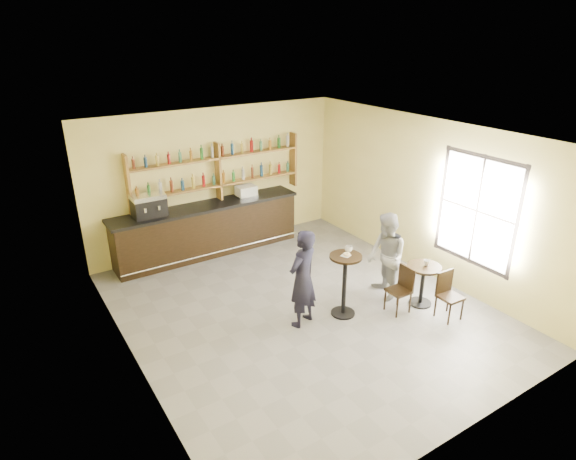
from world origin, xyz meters
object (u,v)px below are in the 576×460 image
bar_counter (208,229)px  chair_south (450,296)px  pedestal_table (344,285)px  man_main (303,279)px  espresso_machine (149,205)px  pastry_case (246,191)px  cafe_table (422,285)px  patron_second (386,257)px  chair_west (399,290)px

bar_counter → chair_south: 5.37m
pedestal_table → man_main: 0.85m
chair_south → pedestal_table: bearing=145.5°
espresso_machine → chair_south: (3.71, -4.77, -0.97)m
chair_south → man_main: bearing=153.1°
pastry_case → cafe_table: size_ratio=0.57×
bar_counter → chair_south: bearing=-62.8°
bar_counter → pedestal_table: (0.97, -3.67, 0.00)m
bar_counter → pastry_case: pastry_case is taller
pedestal_table → patron_second: bearing=3.8°
pastry_case → chair_south: 5.07m
cafe_table → chair_west: size_ratio=0.92×
espresso_machine → pastry_case: size_ratio=1.47×
pastry_case → chair_west: size_ratio=0.53×
man_main → pastry_case: bearing=-123.5°
espresso_machine → cafe_table: (3.66, -4.17, -1.01)m
chair_west → chair_south: (0.60, -0.65, 0.00)m
chair_west → patron_second: patron_second is taller
bar_counter → man_main: size_ratio=2.45×
espresso_machine → chair_south: size_ratio=0.77×
patron_second → cafe_table: bearing=55.6°
patron_second → espresso_machine: bearing=-117.5°
pedestal_table → cafe_table: 1.53m
espresso_machine → man_main: man_main is taller
man_main → chair_west: bearing=139.3°
espresso_machine → patron_second: 4.89m
espresso_machine → man_main: 3.83m
espresso_machine → chair_west: espresso_machine is taller
bar_counter → pastry_case: 1.22m
pastry_case → pedestal_table: (-0.03, -3.67, -0.72)m
espresso_machine → chair_west: (3.11, -4.12, -0.97)m
man_main → chair_south: bearing=130.4°
cafe_table → patron_second: 0.83m
man_main → chair_west: man_main is taller
pastry_case → patron_second: size_ratio=0.27×
cafe_table → espresso_machine: bearing=131.3°
cafe_table → chair_south: 0.60m
pedestal_table → chair_west: (0.88, -0.46, -0.15)m
pedestal_table → chair_south: 1.86m
bar_counter → cafe_table: size_ratio=5.45×
chair_west → patron_second: (0.14, 0.53, 0.41)m
espresso_machine → man_main: size_ratio=0.38×
chair_west → man_main: bearing=-109.2°
bar_counter → chair_west: bearing=-65.8°
chair_south → cafe_table: bearing=97.0°
espresso_machine → pastry_case: (2.25, 0.00, -0.10)m
bar_counter → patron_second: patron_second is taller
espresso_machine → chair_west: bearing=-54.2°
chair_west → pedestal_table: bearing=-116.3°
pedestal_table → espresso_machine: bearing=121.3°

